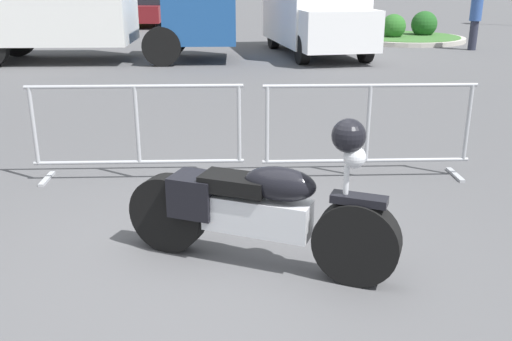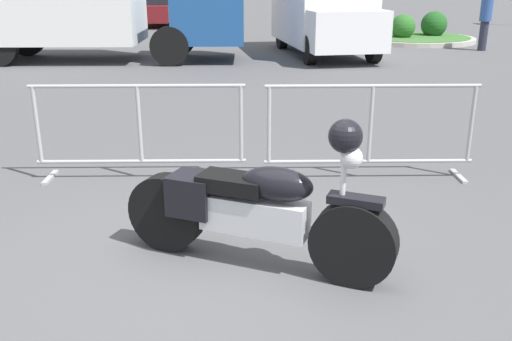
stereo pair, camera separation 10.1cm
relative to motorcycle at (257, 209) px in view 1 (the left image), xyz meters
The scene contains 10 objects.
ground_plane 0.61m from the motorcycle, 151.78° to the right, with size 120.00×120.00×0.00m, color #4C4C4F.
motorcycle is the anchor object (origin of this frame).
crowd_barrier_near 2.38m from the motorcycle, 122.25° to the left, with size 2.33×0.48×1.07m.
crowd_barrier_far 2.38m from the motorcycle, 57.74° to the left, with size 2.33×0.48×1.07m.
delivery_van 12.58m from the motorcycle, 81.39° to the left, with size 2.78×5.26×2.31m.
parked_car_tan 23.83m from the motorcycle, 113.40° to the left, with size 1.90×4.12×1.36m.
parked_car_yellow 22.55m from the motorcycle, 107.66° to the left, with size 2.12×4.59×1.52m.
parked_car_maroon 22.11m from the motorcycle, 100.99° to the left, with size 1.95×4.21×1.40m.
pedestrian 14.83m from the motorcycle, 62.91° to the left, with size 0.48×0.48×1.69m.
planter_island 16.67m from the motorcycle, 70.93° to the left, with size 4.03×4.03×0.96m.
Camera 1 is at (0.25, -3.87, 2.20)m, focal length 40.00 mm.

